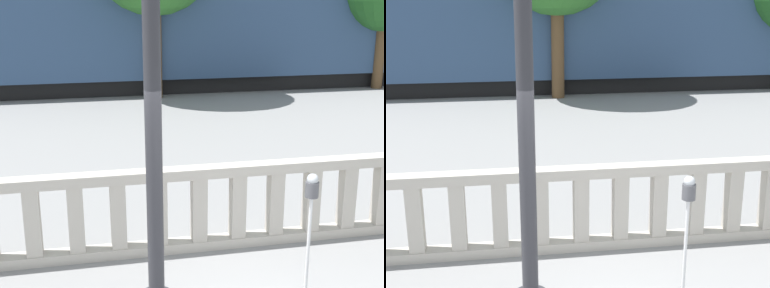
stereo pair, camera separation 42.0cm
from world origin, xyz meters
The scene contains 4 objects.
balustrade centered at (0.00, 2.59, 0.59)m, with size 16.04×0.24×1.19m.
lamppost centered at (-0.78, 1.22, 2.90)m, with size 0.39×0.39×5.75m.
parking_meter centered at (1.00, 1.25, 1.17)m, with size 0.15×0.15×1.49m.
train_near centered at (-3.59, 14.83, 1.86)m, with size 29.69×2.72×4.15m.
Camera 2 is at (-1.04, -4.04, 3.47)m, focal length 50.00 mm.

